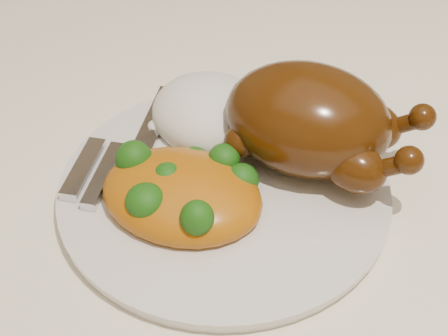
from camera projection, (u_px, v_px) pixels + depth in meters
The scene contains 7 objects.
dining_table at pixel (416, 263), 0.64m from camera, with size 1.60×0.90×0.76m.
tablecloth at pixel (432, 214), 0.59m from camera, with size 1.73×1.03×0.18m.
dinner_plate at pixel (224, 189), 0.56m from camera, with size 0.29×0.29×0.01m, color silver.
roast_chicken at pixel (312, 120), 0.55m from camera, with size 0.20×0.15×0.10m.
rice_mound at pixel (210, 114), 0.62m from camera, with size 0.14×0.13×0.06m.
mac_and_cheese at pixel (187, 194), 0.53m from camera, with size 0.17×0.15×0.06m.
cutlery at pixel (115, 156), 0.58m from camera, with size 0.08×0.18×0.01m.
Camera 1 is at (0.10, -0.44, 1.17)m, focal length 50.00 mm.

